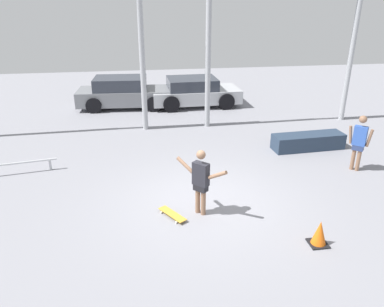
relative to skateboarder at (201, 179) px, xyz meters
name	(u,v)px	position (x,y,z in m)	size (l,w,h in m)	color
ground_plane	(203,203)	(0.15, 0.42, -0.88)	(36.00, 36.00, 0.00)	gray
skateboarder	(201,179)	(0.00, 0.00, 0.00)	(1.02, 1.01, 1.58)	#8C664C
skateboard	(172,214)	(-0.66, -0.05, -0.82)	(0.61, 0.80, 0.08)	gold
grind_box	(308,141)	(4.18, 3.40, -0.63)	(2.36, 0.68, 0.50)	#28384C
grind_rail	(15,165)	(-4.80, 2.84, -0.61)	(2.21, 0.40, 0.36)	#B7BABF
canopy_support_left	(56,28)	(-3.83, 6.21, 2.81)	(5.78, 0.20, 6.04)	#A5A8AD
canopy_support_right	(285,25)	(4.12, 6.21, 2.81)	(5.78, 0.20, 6.04)	#A5A8AD
parked_car_grey	(124,93)	(-1.87, 9.39, -0.23)	(4.22, 2.06, 1.36)	slate
parked_car_silver	(195,92)	(1.31, 9.20, -0.26)	(3.99, 2.10, 1.27)	#B7BABF
bystander	(359,140)	(4.82, 1.65, 0.03)	(0.53, 0.51, 1.64)	#8C664C
traffic_cone	(319,233)	(2.17, -1.52, -0.62)	(0.38, 0.38, 0.54)	black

